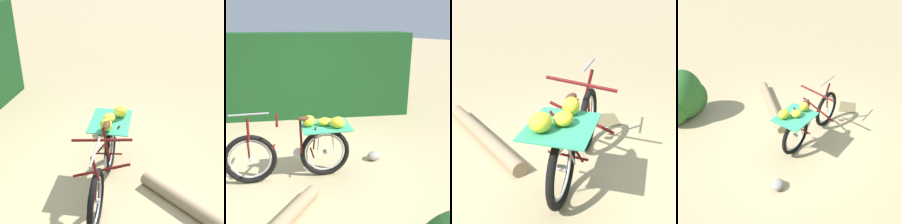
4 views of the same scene
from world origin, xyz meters
The scene contains 6 objects.
ground_plane centered at (0.00, 0.00, 0.00)m, with size 60.00×60.00×0.00m, color tan.
bicycle centered at (0.17, 0.05, 0.47)m, with size 1.75×1.00×1.03m.
fallen_log centered at (1.05, 1.05, 0.09)m, with size 0.17×0.17×1.90m, color #937A5B.
shrub_cluster centered at (0.29, 2.70, 0.47)m, with size 1.12×0.77×1.07m.
path_stone centered at (-1.12, 0.28, 0.07)m, with size 0.23×0.19×0.14m, color gray.
leaf_litter_patch centered at (1.50, -0.60, 0.00)m, with size 0.44×0.36×0.01m, color olive.
Camera 4 is at (-4.02, -0.66, 3.50)m, focal length 45.39 mm.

